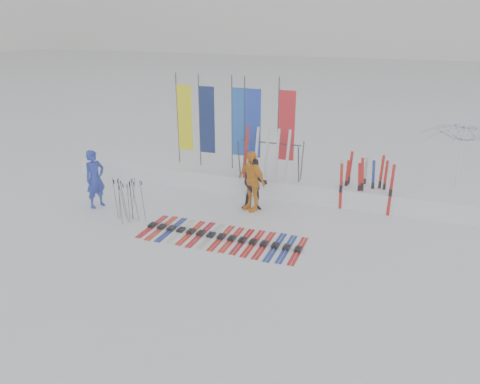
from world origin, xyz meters
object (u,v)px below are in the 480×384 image
at_px(tent_canopy, 460,162).
at_px(ski_rack, 271,155).
at_px(person_blue, 95,179).
at_px(person_black, 254,184).
at_px(person_yellow, 251,181).
at_px(ski_row, 221,237).

distance_m(tent_canopy, ski_rack, 6.03).
xyz_separation_m(person_blue, ski_rack, (4.75, 2.88, 0.47)).
bearing_deg(person_black, person_yellow, -165.34).
bearing_deg(person_black, ski_rack, 72.36).
height_order(ski_row, ski_rack, ski_rack).
bearing_deg(person_yellow, ski_rack, 111.32).
bearing_deg(person_blue, person_yellow, -54.07).
bearing_deg(ski_rack, person_blue, -148.80).
height_order(tent_canopy, ski_rack, tent_canopy).
relative_size(person_blue, ski_row, 0.41).
relative_size(person_yellow, tent_canopy, 0.67).
height_order(person_yellow, ski_rack, person_yellow).
xyz_separation_m(tent_canopy, ski_row, (-6.03, -5.34, -1.23)).
relative_size(tent_canopy, ski_row, 0.64).
height_order(person_blue, tent_canopy, tent_canopy).
bearing_deg(person_black, ski_row, -109.16).
relative_size(person_black, ski_row, 0.37).
distance_m(person_black, ski_rack, 1.49).
relative_size(person_yellow, ski_rack, 0.92).
distance_m(person_blue, person_yellow, 4.81).
bearing_deg(ski_row, person_yellow, 87.52).
xyz_separation_m(person_black, person_yellow, (-0.09, -0.05, 0.11)).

